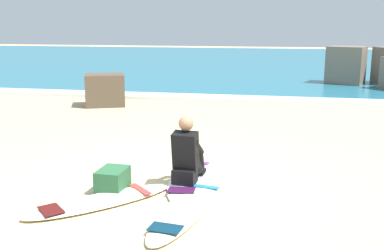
{
  "coord_description": "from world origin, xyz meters",
  "views": [
    {
      "loc": [
        1.68,
        -5.8,
        2.27
      ],
      "look_at": [
        0.19,
        1.71,
        0.55
      ],
      "focal_mm": 42.44,
      "sensor_mm": 36.0,
      "label": 1
    }
  ],
  "objects_px": {
    "surfer_seated": "(187,156)",
    "surfboard_spare_near": "(101,201)",
    "beach_bag": "(113,180)",
    "surfboard_main": "(189,176)",
    "surfboard_spare_far": "(187,206)",
    "shoreline_rock": "(105,90)"
  },
  "relations": [
    {
      "from": "surfer_seated",
      "to": "surfboard_spare_near",
      "type": "bearing_deg",
      "value": -136.78
    },
    {
      "from": "beach_bag",
      "to": "surfboard_spare_near",
      "type": "bearing_deg",
      "value": -89.25
    },
    {
      "from": "surfboard_main",
      "to": "surfboard_spare_near",
      "type": "relative_size",
      "value": 1.16
    },
    {
      "from": "surfboard_main",
      "to": "surfboard_spare_far",
      "type": "bearing_deg",
      "value": -79.57
    },
    {
      "from": "surfboard_main",
      "to": "surfboard_spare_near",
      "type": "distance_m",
      "value": 1.47
    },
    {
      "from": "surfboard_spare_far",
      "to": "shoreline_rock",
      "type": "xyz_separation_m",
      "value": [
        -3.76,
        6.71,
        0.41
      ]
    },
    {
      "from": "surfer_seated",
      "to": "shoreline_rock",
      "type": "bearing_deg",
      "value": 121.49
    },
    {
      "from": "surfboard_spare_far",
      "to": "beach_bag",
      "type": "height_order",
      "value": "beach_bag"
    },
    {
      "from": "surfboard_spare_near",
      "to": "shoreline_rock",
      "type": "relative_size",
      "value": 1.72
    },
    {
      "from": "surfboard_spare_far",
      "to": "surfboard_main",
      "type": "bearing_deg",
      "value": 100.43
    },
    {
      "from": "surfboard_spare_near",
      "to": "beach_bag",
      "type": "distance_m",
      "value": 0.46
    },
    {
      "from": "surfboard_main",
      "to": "surfer_seated",
      "type": "xyz_separation_m",
      "value": [
        0.03,
        -0.26,
        0.4
      ]
    },
    {
      "from": "surfboard_main",
      "to": "surfer_seated",
      "type": "bearing_deg",
      "value": -83.7
    },
    {
      "from": "shoreline_rock",
      "to": "surfer_seated",
      "type": "bearing_deg",
      "value": -58.51
    },
    {
      "from": "surfboard_spare_near",
      "to": "surfer_seated",
      "type": "bearing_deg",
      "value": 43.22
    },
    {
      "from": "surfer_seated",
      "to": "surfboard_main",
      "type": "bearing_deg",
      "value": 96.3
    },
    {
      "from": "surfer_seated",
      "to": "surfboard_spare_far",
      "type": "height_order",
      "value": "surfer_seated"
    },
    {
      "from": "surfboard_main",
      "to": "shoreline_rock",
      "type": "bearing_deg",
      "value": 122.45
    },
    {
      "from": "surfboard_spare_near",
      "to": "surfboard_spare_far",
      "type": "distance_m",
      "value": 1.12
    },
    {
      "from": "surfer_seated",
      "to": "surfboard_spare_near",
      "type": "xyz_separation_m",
      "value": [
        -0.95,
        -0.89,
        -0.4
      ]
    },
    {
      "from": "surfer_seated",
      "to": "beach_bag",
      "type": "relative_size",
      "value": 1.97
    },
    {
      "from": "surfboard_main",
      "to": "beach_bag",
      "type": "height_order",
      "value": "beach_bag"
    }
  ]
}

